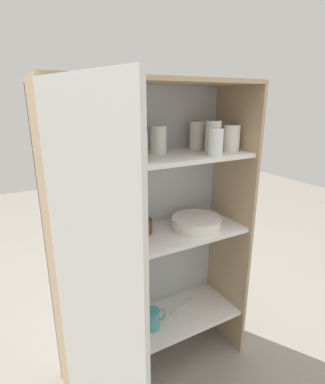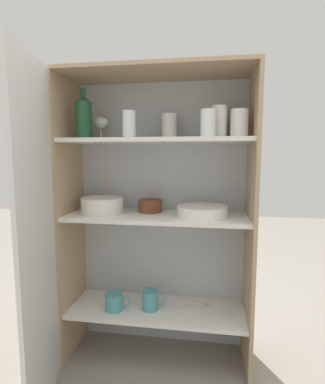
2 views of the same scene
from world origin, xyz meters
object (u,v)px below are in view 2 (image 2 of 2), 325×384
object	(u,v)px
wine_bottle	(84,117)
serving_bowl_small	(150,205)
coffee_mug_primary	(115,302)
mixing_bowl_large	(102,205)
plate_stack_white	(202,211)

from	to	relation	value
wine_bottle	serving_bowl_small	world-z (taller)	wine_bottle
wine_bottle	coffee_mug_primary	xyz separation A→B (m)	(0.14, -0.01, -0.94)
mixing_bowl_large	serving_bowl_small	xyz separation A→B (m)	(0.24, 0.07, -0.01)
wine_bottle	coffee_mug_primary	world-z (taller)	wine_bottle
wine_bottle	mixing_bowl_large	world-z (taller)	wine_bottle
wine_bottle	coffee_mug_primary	bearing A→B (deg)	-2.18
coffee_mug_primary	wine_bottle	bearing A→B (deg)	177.82
wine_bottle	serving_bowl_small	xyz separation A→B (m)	(0.31, 0.12, -0.45)
wine_bottle	serving_bowl_small	size ratio (longest dim) A/B	1.93
mixing_bowl_large	plate_stack_white	bearing A→B (deg)	-1.51
wine_bottle	plate_stack_white	bearing A→B (deg)	3.51
mixing_bowl_large	coffee_mug_primary	size ratio (longest dim) A/B	1.68
wine_bottle	serving_bowl_small	bearing A→B (deg)	21.38
wine_bottle	serving_bowl_small	distance (m)	0.56
wine_bottle	plate_stack_white	world-z (taller)	wine_bottle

